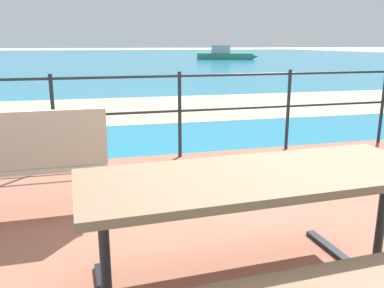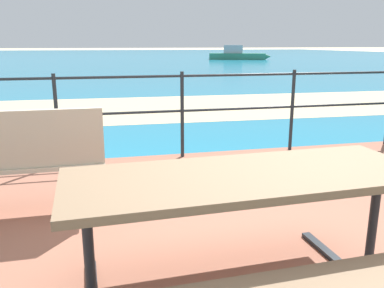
% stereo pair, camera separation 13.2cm
% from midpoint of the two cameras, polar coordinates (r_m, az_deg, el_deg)
% --- Properties ---
extents(ground_plane, '(240.00, 240.00, 0.00)m').
position_cam_midpoint_polar(ground_plane, '(2.89, 8.61, -16.18)').
color(ground_plane, beige).
extents(patio_paving, '(6.40, 5.20, 0.06)m').
position_cam_midpoint_polar(patio_paving, '(2.87, 8.64, -15.66)').
color(patio_paving, '#935B47').
rests_on(patio_paving, ground).
extents(sea_water, '(90.00, 90.00, 0.01)m').
position_cam_midpoint_polar(sea_water, '(42.31, -13.75, 11.90)').
color(sea_water, teal).
rests_on(sea_water, ground).
extents(beach_strip, '(54.08, 5.07, 0.01)m').
position_cam_midpoint_polar(beach_strip, '(9.19, -8.25, 5.04)').
color(beach_strip, tan).
rests_on(beach_strip, ground).
extents(picnic_table, '(1.84, 1.40, 0.78)m').
position_cam_midpoint_polar(picnic_table, '(2.05, 7.80, -8.87)').
color(picnic_table, '#7A6047').
rests_on(picnic_table, patio_paving).
extents(park_bench, '(1.51, 0.42, 0.91)m').
position_cam_midpoint_polar(park_bench, '(3.40, -25.98, -1.76)').
color(park_bench, '#BCAD93').
rests_on(park_bench, patio_paving).
extents(railing_fence, '(5.94, 0.04, 1.06)m').
position_cam_midpoint_polar(railing_fence, '(4.91, -2.55, 5.79)').
color(railing_fence, '#1E2328').
rests_on(railing_fence, patio_paving).
extents(boat_mid, '(5.38, 2.97, 1.26)m').
position_cam_midpoint_polar(boat_mid, '(36.63, 4.63, 12.62)').
color(boat_mid, '#338466').
rests_on(boat_mid, sea_water).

